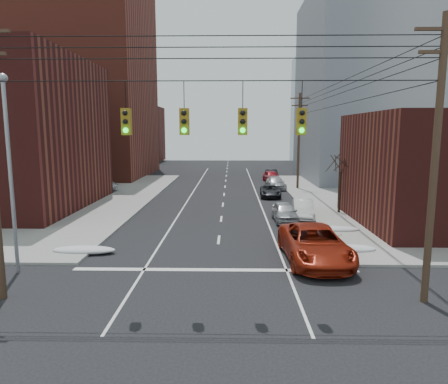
{
  "coord_description": "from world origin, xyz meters",
  "views": [
    {
      "loc": [
        0.78,
        -12.25,
        6.76
      ],
      "look_at": [
        0.32,
        12.22,
        3.0
      ],
      "focal_mm": 32.0,
      "sensor_mm": 36.0,
      "label": 1
    }
  ],
  "objects_px": {
    "parked_car_a": "(285,212)",
    "parked_car_e": "(271,176)",
    "red_pickup": "(315,244)",
    "lot_car_d": "(68,188)",
    "parked_car_c": "(270,191)",
    "parked_car_b": "(303,209)",
    "parked_car_f": "(271,174)",
    "lot_car_a": "(51,201)",
    "lot_car_b": "(92,184)",
    "parked_car_d": "(276,183)",
    "lot_car_c": "(11,204)"
  },
  "relations": [
    {
      "from": "parked_car_a",
      "to": "parked_car_e",
      "type": "height_order",
      "value": "parked_car_e"
    },
    {
      "from": "red_pickup",
      "to": "lot_car_d",
      "type": "relative_size",
      "value": 1.52
    },
    {
      "from": "parked_car_a",
      "to": "parked_car_c",
      "type": "height_order",
      "value": "parked_car_a"
    },
    {
      "from": "parked_car_b",
      "to": "parked_car_f",
      "type": "xyz_separation_m",
      "value": [
        0.0,
        25.01,
        0.01
      ]
    },
    {
      "from": "parked_car_e",
      "to": "lot_car_a",
      "type": "xyz_separation_m",
      "value": [
        -20.66,
        -19.98,
        0.16
      ]
    },
    {
      "from": "parked_car_f",
      "to": "lot_car_a",
      "type": "height_order",
      "value": "lot_car_a"
    },
    {
      "from": "lot_car_b",
      "to": "lot_car_d",
      "type": "bearing_deg",
      "value": 137.06
    },
    {
      "from": "lot_car_d",
      "to": "parked_car_f",
      "type": "bearing_deg",
      "value": -60.34
    },
    {
      "from": "lot_car_b",
      "to": "lot_car_a",
      "type": "bearing_deg",
      "value": 168.11
    },
    {
      "from": "parked_car_a",
      "to": "parked_car_d",
      "type": "bearing_deg",
      "value": 84.68
    },
    {
      "from": "parked_car_b",
      "to": "lot_car_d",
      "type": "height_order",
      "value": "lot_car_d"
    },
    {
      "from": "red_pickup",
      "to": "parked_car_f",
      "type": "relative_size",
      "value": 1.53
    },
    {
      "from": "red_pickup",
      "to": "parked_car_a",
      "type": "bearing_deg",
      "value": 90.35
    },
    {
      "from": "lot_car_c",
      "to": "parked_car_a",
      "type": "bearing_deg",
      "value": -97.58
    },
    {
      "from": "lot_car_b",
      "to": "parked_car_e",
      "type": "bearing_deg",
      "value": -76.76
    },
    {
      "from": "red_pickup",
      "to": "lot_car_d",
      "type": "height_order",
      "value": "red_pickup"
    },
    {
      "from": "red_pickup",
      "to": "parked_car_d",
      "type": "relative_size",
      "value": 1.4
    },
    {
      "from": "parked_car_b",
      "to": "parked_car_e",
      "type": "bearing_deg",
      "value": 96.36
    },
    {
      "from": "parked_car_a",
      "to": "lot_car_d",
      "type": "bearing_deg",
      "value": 150.82
    },
    {
      "from": "parked_car_b",
      "to": "lot_car_d",
      "type": "distance_m",
      "value": 24.63
    },
    {
      "from": "lot_car_a",
      "to": "lot_car_c",
      "type": "relative_size",
      "value": 1.09
    },
    {
      "from": "parked_car_e",
      "to": "parked_car_f",
      "type": "xyz_separation_m",
      "value": [
        0.28,
        2.66,
        -0.03
      ]
    },
    {
      "from": "parked_car_b",
      "to": "parked_car_c",
      "type": "distance_m",
      "value": 10.15
    },
    {
      "from": "red_pickup",
      "to": "lot_car_b",
      "type": "relative_size",
      "value": 1.17
    },
    {
      "from": "parked_car_b",
      "to": "lot_car_a",
      "type": "height_order",
      "value": "lot_car_a"
    },
    {
      "from": "lot_car_c",
      "to": "lot_car_d",
      "type": "distance_m",
      "value": 8.59
    },
    {
      "from": "lot_car_a",
      "to": "parked_car_c",
      "type": "bearing_deg",
      "value": -80.14
    },
    {
      "from": "parked_car_d",
      "to": "parked_car_f",
      "type": "distance_m",
      "value": 9.18
    },
    {
      "from": "parked_car_a",
      "to": "parked_car_d",
      "type": "distance_m",
      "value": 17.07
    },
    {
      "from": "parked_car_b",
      "to": "lot_car_b",
      "type": "relative_size",
      "value": 0.75
    },
    {
      "from": "parked_car_b",
      "to": "lot_car_c",
      "type": "xyz_separation_m",
      "value": [
        -23.82,
        1.39,
        0.06
      ]
    },
    {
      "from": "lot_car_a",
      "to": "parked_car_d",
      "type": "bearing_deg",
      "value": -68.46
    },
    {
      "from": "lot_car_c",
      "to": "lot_car_b",
      "type": "bearing_deg",
      "value": -15.27
    },
    {
      "from": "parked_car_a",
      "to": "parked_car_e",
      "type": "xyz_separation_m",
      "value": [
        1.32,
        23.55,
        0.03
      ]
    },
    {
      "from": "parked_car_a",
      "to": "lot_car_c",
      "type": "distance_m",
      "value": 22.37
    },
    {
      "from": "parked_car_b",
      "to": "lot_car_d",
      "type": "relative_size",
      "value": 0.98
    },
    {
      "from": "red_pickup",
      "to": "lot_car_a",
      "type": "distance_m",
      "value": 23.49
    },
    {
      "from": "lot_car_d",
      "to": "parked_car_c",
      "type": "bearing_deg",
      "value": -93.8
    },
    {
      "from": "parked_car_c",
      "to": "lot_car_a",
      "type": "height_order",
      "value": "lot_car_a"
    },
    {
      "from": "parked_car_c",
      "to": "parked_car_f",
      "type": "xyz_separation_m",
      "value": [
        1.6,
        14.99,
        0.1
      ]
    },
    {
      "from": "parked_car_c",
      "to": "lot_car_d",
      "type": "distance_m",
      "value": 20.96
    },
    {
      "from": "lot_car_a",
      "to": "lot_car_b",
      "type": "relative_size",
      "value": 0.81
    },
    {
      "from": "parked_car_c",
      "to": "parked_car_e",
      "type": "relative_size",
      "value": 1.01
    },
    {
      "from": "parked_car_c",
      "to": "parked_car_f",
      "type": "distance_m",
      "value": 15.07
    },
    {
      "from": "parked_car_a",
      "to": "lot_car_c",
      "type": "height_order",
      "value": "parked_car_a"
    },
    {
      "from": "parked_car_f",
      "to": "lot_car_c",
      "type": "xyz_separation_m",
      "value": [
        -23.82,
        -23.62,
        0.05
      ]
    },
    {
      "from": "parked_car_a",
      "to": "lot_car_c",
      "type": "xyz_separation_m",
      "value": [
        -22.22,
        2.58,
        0.04
      ]
    },
    {
      "from": "red_pickup",
      "to": "lot_car_a",
      "type": "bearing_deg",
      "value": 145.16
    },
    {
      "from": "lot_car_c",
      "to": "parked_car_b",
      "type": "bearing_deg",
      "value": -94.29
    },
    {
      "from": "parked_car_a",
      "to": "lot_car_b",
      "type": "height_order",
      "value": "lot_car_b"
    }
  ]
}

